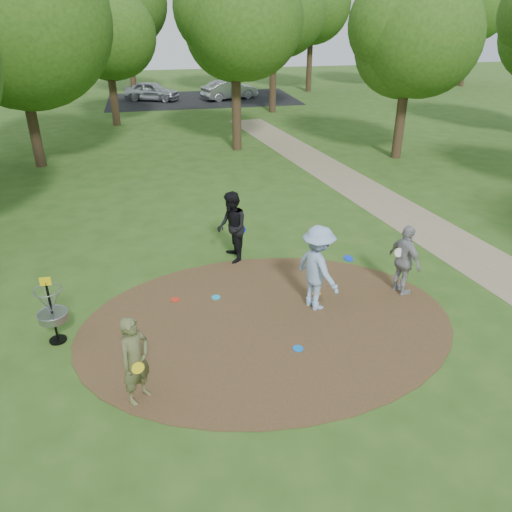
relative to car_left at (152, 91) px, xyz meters
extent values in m
plane|color=#2D5119|center=(1.70, -30.10, -0.68)|extent=(100.00, 100.00, 0.00)
cylinder|color=#47301C|center=(1.70, -30.10, -0.67)|extent=(8.40, 8.40, 0.02)
cube|color=#8C7A5B|center=(8.20, -28.10, -0.68)|extent=(7.55, 39.89, 0.01)
cube|color=black|center=(3.70, -0.10, -0.68)|extent=(14.00, 8.00, 0.01)
imported|color=brown|center=(-1.10, -31.94, 0.18)|extent=(0.73, 0.74, 1.72)
cylinder|color=yellow|center=(-1.05, -32.22, 0.23)|extent=(0.22, 0.10, 0.22)
imported|color=#93B2DB|center=(2.97, -29.67, 0.34)|extent=(1.18, 1.51, 2.06)
cylinder|color=#0D34DE|center=(3.70, -29.66, 0.51)|extent=(0.28, 0.28, 0.08)
imported|color=black|center=(1.46, -26.87, 0.30)|extent=(0.78, 0.99, 1.98)
cylinder|color=#0D22E1|center=(1.75, -26.82, 0.19)|extent=(0.23, 0.11, 0.22)
imported|color=#9A9A9D|center=(5.23, -29.49, 0.21)|extent=(0.66, 1.12, 1.79)
cylinder|color=white|center=(5.03, -29.52, 0.46)|extent=(0.22, 0.06, 0.22)
cylinder|color=#1BACDD|center=(0.72, -28.81, -0.66)|extent=(0.22, 0.22, 0.02)
cylinder|color=blue|center=(2.10, -31.17, -0.66)|extent=(0.22, 0.22, 0.02)
cylinder|color=red|center=(-0.26, -28.71, -0.66)|extent=(0.22, 0.22, 0.02)
imported|color=#AEB0B6|center=(0.00, 0.00, 0.00)|extent=(4.33, 3.12, 1.37)
imported|color=#96989D|center=(5.71, -0.67, 0.01)|extent=(4.44, 2.76, 1.38)
cylinder|color=orange|center=(3.17, -29.15, -0.66)|extent=(0.22, 0.22, 0.02)
cylinder|color=black|center=(-2.80, -29.80, -0.01)|extent=(0.05, 0.05, 1.35)
cylinder|color=black|center=(-2.80, -29.80, -0.66)|extent=(0.36, 0.36, 0.04)
cylinder|color=gray|center=(-2.80, -29.80, -0.06)|extent=(0.60, 0.60, 0.16)
torus|color=gray|center=(-2.80, -29.80, 0.02)|extent=(0.63, 0.63, 0.03)
torus|color=gray|center=(-2.80, -29.80, 0.57)|extent=(0.58, 0.58, 0.02)
cube|color=yellow|center=(-2.80, -29.80, 0.77)|extent=(0.22, 0.02, 0.18)
cylinder|color=#332316|center=(-5.30, -16.10, 1.22)|extent=(0.44, 0.44, 3.80)
sphere|color=#294913|center=(-5.30, -16.10, 5.00)|extent=(6.85, 6.85, 6.85)
cylinder|color=#332316|center=(3.70, -15.10, 1.41)|extent=(0.44, 0.44, 4.18)
sphere|color=#294913|center=(3.70, -15.10, 4.91)|extent=(5.14, 5.14, 5.14)
cylinder|color=#332316|center=(10.70, -18.10, 1.12)|extent=(0.44, 0.44, 3.61)
sphere|color=#294913|center=(10.70, -18.10, 4.27)|extent=(4.89, 4.89, 4.89)
cylinder|color=#332316|center=(-2.30, -8.10, 1.03)|extent=(0.44, 0.44, 3.42)
sphere|color=#294913|center=(-2.30, -8.10, 4.02)|extent=(4.65, 4.65, 4.65)
cylinder|color=#332316|center=(7.70, -6.10, 1.50)|extent=(0.44, 0.44, 4.37)
sphere|color=#294913|center=(7.70, -6.10, 5.18)|extent=(5.44, 5.44, 5.44)
camera|label=1|loc=(-0.50, -39.15, 5.70)|focal=35.00mm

